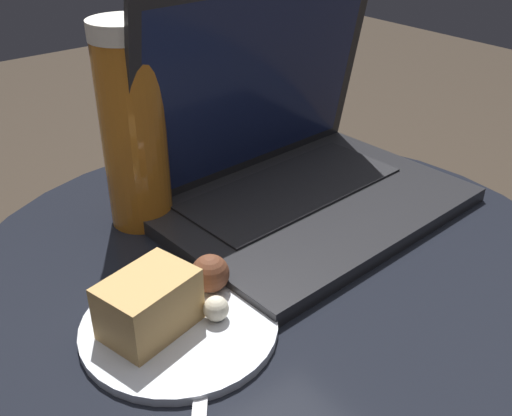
% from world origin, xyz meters
% --- Properties ---
extents(table, '(0.70, 0.70, 0.55)m').
position_xyz_m(table, '(0.00, 0.00, 0.43)').
color(table, '#515156').
rests_on(table, ground_plane).
extents(laptop, '(0.39, 0.28, 0.27)m').
position_xyz_m(laptop, '(0.11, 0.10, 0.61)').
color(laptop, '#232326').
rests_on(laptop, table).
extents(beer_glass, '(0.08, 0.08, 0.24)m').
position_xyz_m(beer_glass, '(-0.06, 0.18, 0.68)').
color(beer_glass, '#C6701E').
rests_on(beer_glass, table).
extents(snack_plate, '(0.19, 0.19, 0.06)m').
position_xyz_m(snack_plate, '(-0.14, -0.02, 0.58)').
color(snack_plate, silver).
rests_on(snack_plate, table).
extents(fork, '(0.13, 0.16, 0.00)m').
position_xyz_m(fork, '(-0.12, -0.04, 0.56)').
color(fork, silver).
rests_on(fork, table).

